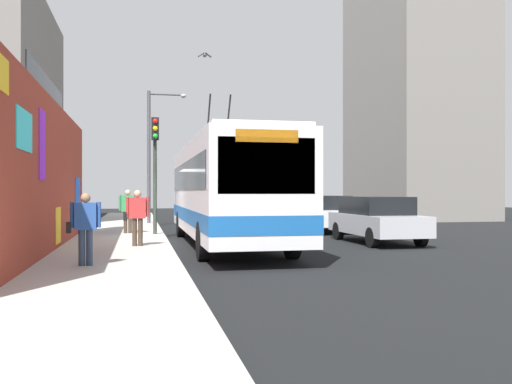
{
  "coord_description": "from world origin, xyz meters",
  "views": [
    {
      "loc": [
        -19.6,
        0.94,
        1.74
      ],
      "look_at": [
        0.27,
        -3.26,
        1.74
      ],
      "focal_mm": 38.96,
      "sensor_mm": 36.0,
      "label": 1
    }
  ],
  "objects_px": {
    "parked_car_silver": "(376,218)",
    "pedestrian_midblock": "(128,208)",
    "pedestrian_near_wall": "(85,224)",
    "parked_car_navy": "(289,209)",
    "pedestrian_at_curb": "(137,213)",
    "parked_car_white": "(323,212)",
    "street_lamp": "(153,147)",
    "traffic_light": "(155,156)",
    "city_bus": "(225,188)"
  },
  "relations": [
    {
      "from": "parked_car_navy",
      "to": "pedestrian_at_curb",
      "type": "distance_m",
      "value": 14.68
    },
    {
      "from": "parked_car_navy",
      "to": "traffic_light",
      "type": "distance_m",
      "value": 10.98
    },
    {
      "from": "pedestrian_near_wall",
      "to": "traffic_light",
      "type": "height_order",
      "value": "traffic_light"
    },
    {
      "from": "street_lamp",
      "to": "city_bus",
      "type": "bearing_deg",
      "value": -169.67
    },
    {
      "from": "parked_car_silver",
      "to": "traffic_light",
      "type": "distance_m",
      "value": 8.44
    },
    {
      "from": "parked_car_navy",
      "to": "pedestrian_midblock",
      "type": "height_order",
      "value": "pedestrian_midblock"
    },
    {
      "from": "pedestrian_at_curb",
      "to": "street_lamp",
      "type": "height_order",
      "value": "street_lamp"
    },
    {
      "from": "traffic_light",
      "to": "street_lamp",
      "type": "height_order",
      "value": "street_lamp"
    },
    {
      "from": "street_lamp",
      "to": "pedestrian_near_wall",
      "type": "bearing_deg",
      "value": 173.54
    },
    {
      "from": "pedestrian_near_wall",
      "to": "street_lamp",
      "type": "bearing_deg",
      "value": -6.46
    },
    {
      "from": "parked_car_silver",
      "to": "street_lamp",
      "type": "xyz_separation_m",
      "value": [
        11.18,
        7.22,
        3.21
      ]
    },
    {
      "from": "parked_car_white",
      "to": "pedestrian_at_curb",
      "type": "relative_size",
      "value": 2.96
    },
    {
      "from": "parked_car_white",
      "to": "street_lamp",
      "type": "bearing_deg",
      "value": 52.35
    },
    {
      "from": "parked_car_navy",
      "to": "pedestrian_near_wall",
      "type": "bearing_deg",
      "value": 151.22
    },
    {
      "from": "city_bus",
      "to": "parked_car_silver",
      "type": "bearing_deg",
      "value": -90.76
    },
    {
      "from": "pedestrian_near_wall",
      "to": "pedestrian_midblock",
      "type": "bearing_deg",
      "value": -4.3
    },
    {
      "from": "street_lamp",
      "to": "pedestrian_at_curb",
      "type": "bearing_deg",
      "value": 176.38
    },
    {
      "from": "street_lamp",
      "to": "pedestrian_midblock",
      "type": "bearing_deg",
      "value": 170.6
    },
    {
      "from": "pedestrian_at_curb",
      "to": "street_lamp",
      "type": "xyz_separation_m",
      "value": [
        12.17,
        -0.77,
        2.94
      ]
    },
    {
      "from": "pedestrian_near_wall",
      "to": "pedestrian_midblock",
      "type": "distance_m",
      "value": 9.53
    },
    {
      "from": "pedestrian_near_wall",
      "to": "pedestrian_at_curb",
      "type": "height_order",
      "value": "pedestrian_at_curb"
    },
    {
      "from": "parked_car_white",
      "to": "pedestrian_near_wall",
      "type": "distance_m",
      "value": 14.13
    },
    {
      "from": "parked_car_navy",
      "to": "street_lamp",
      "type": "xyz_separation_m",
      "value": [
        -0.13,
        7.22,
        3.22
      ]
    },
    {
      "from": "city_bus",
      "to": "traffic_light",
      "type": "xyz_separation_m",
      "value": [
        3.4,
        2.15,
        1.25
      ]
    },
    {
      "from": "city_bus",
      "to": "street_lamp",
      "type": "relative_size",
      "value": 1.77
    },
    {
      "from": "pedestrian_near_wall",
      "to": "traffic_light",
      "type": "relative_size",
      "value": 0.36
    },
    {
      "from": "parked_car_navy",
      "to": "city_bus",
      "type": "bearing_deg",
      "value": 155.17
    },
    {
      "from": "parked_car_silver",
      "to": "pedestrian_at_curb",
      "type": "xyz_separation_m",
      "value": [
        -1.0,
        7.99,
        0.28
      ]
    },
    {
      "from": "parked_car_white",
      "to": "street_lamp",
      "type": "distance_m",
      "value": 9.67
    },
    {
      "from": "parked_car_white",
      "to": "street_lamp",
      "type": "xyz_separation_m",
      "value": [
        5.57,
        7.22,
        3.21
      ]
    },
    {
      "from": "parked_car_silver",
      "to": "parked_car_white",
      "type": "bearing_deg",
      "value": 0.0
    },
    {
      "from": "parked_car_navy",
      "to": "pedestrian_at_curb",
      "type": "xyz_separation_m",
      "value": [
        -12.3,
        7.99,
        0.28
      ]
    },
    {
      "from": "city_bus",
      "to": "street_lamp",
      "type": "height_order",
      "value": "street_lamp"
    },
    {
      "from": "pedestrian_near_wall",
      "to": "pedestrian_midblock",
      "type": "height_order",
      "value": "pedestrian_midblock"
    },
    {
      "from": "city_bus",
      "to": "street_lamp",
      "type": "distance_m",
      "value": 11.5
    },
    {
      "from": "pedestrian_midblock",
      "to": "pedestrian_at_curb",
      "type": "height_order",
      "value": "pedestrian_midblock"
    },
    {
      "from": "pedestrian_midblock",
      "to": "parked_car_white",
      "type": "bearing_deg",
      "value": -81.02
    },
    {
      "from": "parked_car_navy",
      "to": "street_lamp",
      "type": "height_order",
      "value": "street_lamp"
    },
    {
      "from": "parked_car_silver",
      "to": "parked_car_navy",
      "type": "height_order",
      "value": "same"
    },
    {
      "from": "parked_car_white",
      "to": "traffic_light",
      "type": "bearing_deg",
      "value": 106.19
    },
    {
      "from": "parked_car_silver",
      "to": "parked_car_white",
      "type": "height_order",
      "value": "same"
    },
    {
      "from": "city_bus",
      "to": "pedestrian_at_curb",
      "type": "xyz_separation_m",
      "value": [
        -1.07,
        2.79,
        -0.74
      ]
    },
    {
      "from": "parked_car_white",
      "to": "pedestrian_midblock",
      "type": "distance_m",
      "value": 8.48
    },
    {
      "from": "traffic_light",
      "to": "street_lamp",
      "type": "relative_size",
      "value": 0.65
    },
    {
      "from": "parked_car_silver",
      "to": "pedestrian_near_wall",
      "type": "xyz_separation_m",
      "value": [
        -5.22,
        9.08,
        0.22
      ]
    },
    {
      "from": "parked_car_silver",
      "to": "parked_car_navy",
      "type": "xyz_separation_m",
      "value": [
        11.31,
        0.0,
        -0.0
      ]
    },
    {
      "from": "pedestrian_midblock",
      "to": "parked_car_navy",
      "type": "bearing_deg",
      "value": -49.97
    },
    {
      "from": "pedestrian_midblock",
      "to": "street_lamp",
      "type": "bearing_deg",
      "value": -9.4
    },
    {
      "from": "city_bus",
      "to": "street_lamp",
      "type": "xyz_separation_m",
      "value": [
        11.11,
        2.02,
        2.2
      ]
    },
    {
      "from": "parked_car_silver",
      "to": "pedestrian_midblock",
      "type": "relative_size",
      "value": 2.73
    }
  ]
}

